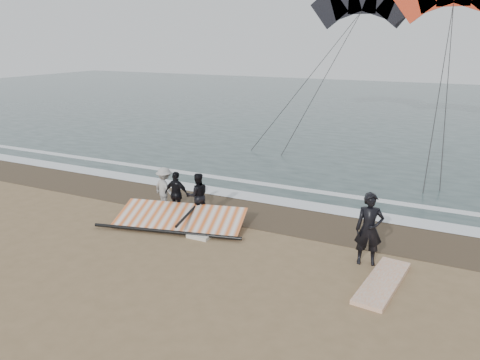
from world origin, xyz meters
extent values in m
plane|color=#8C704C|center=(0.00, 0.00, 0.00)|extent=(120.00, 120.00, 0.00)
cube|color=#233838|center=(0.00, 33.00, 0.01)|extent=(120.00, 54.00, 0.02)
cube|color=#4C3D2B|center=(0.00, 4.50, 0.01)|extent=(120.00, 2.80, 0.01)
cube|color=white|center=(0.00, 5.90, 0.03)|extent=(120.00, 0.90, 0.01)
cube|color=white|center=(0.00, 7.60, 0.03)|extent=(120.00, 0.45, 0.01)
imported|color=black|center=(3.15, 2.31, 0.99)|extent=(0.83, 0.66, 1.98)
cube|color=white|center=(3.74, 1.36, 0.05)|extent=(1.01, 2.69, 0.11)
cube|color=silver|center=(-1.75, 2.87, 0.05)|extent=(0.71, 2.59, 0.11)
imported|color=black|center=(-2.67, 3.24, 0.77)|extent=(0.95, 0.93, 1.54)
imported|color=black|center=(-3.37, 3.04, 0.78)|extent=(0.92, 0.39, 1.56)
imported|color=#A9A8A4|center=(-4.07, 3.34, 0.77)|extent=(1.13, 0.87, 1.54)
cube|color=black|center=(-2.98, 2.89, 0.05)|extent=(2.90, 1.30, 0.11)
cube|color=orange|center=(-2.78, 2.29, 0.30)|extent=(4.38, 2.49, 0.44)
cylinder|color=black|center=(-2.78, 1.51, 0.11)|extent=(4.68, 1.19, 0.11)
cylinder|color=black|center=(-2.48, 2.29, 0.45)|extent=(0.55, 2.03, 0.09)
cylinder|color=#262626|center=(4.00, 15.03, 3.86)|extent=(0.04, 0.04, 12.98)
cylinder|color=#262626|center=(3.72, 14.70, 3.86)|extent=(0.04, 0.04, 13.50)
cylinder|color=#262626|center=(-3.61, 18.06, 3.79)|extent=(0.04, 0.04, 13.22)
cylinder|color=#262626|center=(-2.67, 17.86, 3.79)|extent=(0.04, 0.04, 13.23)
camera|label=1|loc=(5.13, -9.38, 5.78)|focal=35.00mm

